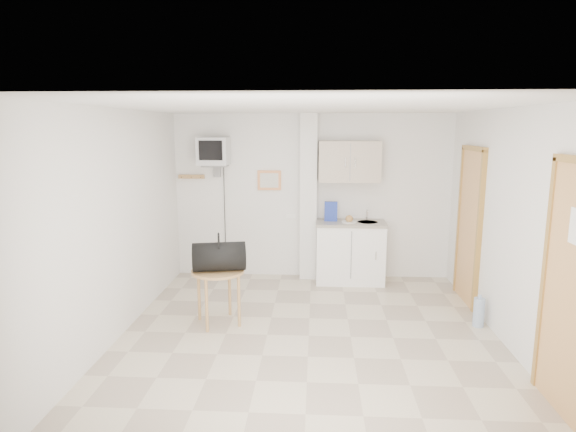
# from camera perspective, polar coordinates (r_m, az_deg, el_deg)

# --- Properties ---
(ground) EXTENTS (4.50, 4.50, 0.00)m
(ground) POSITION_cam_1_polar(r_m,az_deg,el_deg) (5.54, 2.47, -14.00)
(ground) COLOR beige
(ground) RESTS_ON ground
(room_envelope) EXTENTS (4.24, 4.54, 2.55)m
(room_envelope) POSITION_cam_1_polar(r_m,az_deg,el_deg) (5.19, 5.27, 2.04)
(room_envelope) COLOR white
(room_envelope) RESTS_ON ground
(kitchenette) EXTENTS (1.03, 0.58, 2.10)m
(kitchenette) POSITION_cam_1_polar(r_m,az_deg,el_deg) (7.22, 7.33, -1.53)
(kitchenette) COLOR white
(kitchenette) RESTS_ON ground
(crt_television) EXTENTS (0.44, 0.45, 2.15)m
(crt_television) POSITION_cam_1_polar(r_m,az_deg,el_deg) (7.24, -8.78, 7.50)
(crt_television) COLOR slate
(crt_television) RESTS_ON ground
(round_table) EXTENTS (0.62, 0.62, 0.66)m
(round_table) POSITION_cam_1_polar(r_m,az_deg,el_deg) (5.73, -8.29, -7.18)
(round_table) COLOR #AE8147
(round_table) RESTS_ON ground
(duffel_bag) EXTENTS (0.66, 0.45, 0.45)m
(duffel_bag) POSITION_cam_1_polar(r_m,az_deg,el_deg) (5.63, -8.17, -4.76)
(duffel_bag) COLOR black
(duffel_bag) RESTS_ON round_table
(water_bottle) EXTENTS (0.13, 0.13, 0.38)m
(water_bottle) POSITION_cam_1_polar(r_m,az_deg,el_deg) (6.14, 21.68, -10.54)
(water_bottle) COLOR #93A9C7
(water_bottle) RESTS_ON ground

